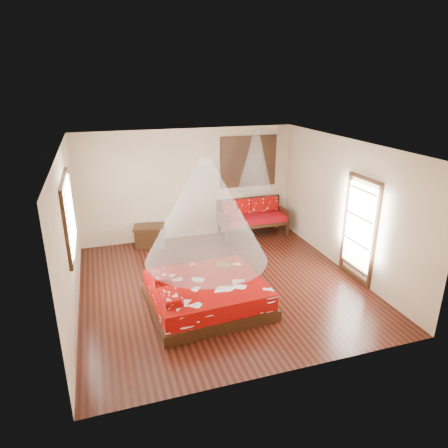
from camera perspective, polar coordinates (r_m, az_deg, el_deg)
The scene contains 10 objects.
room at distance 7.64m, azimuth -0.43°, elevation 0.70°, with size 5.54×5.54×2.84m.
bed at distance 7.36m, azimuth -2.58°, elevation -9.98°, with size 2.18×1.99×0.64m.
daybed at distance 10.56m, azimuth 4.02°, elevation 1.19°, with size 1.78×0.79×0.94m.
storage_chest at distance 10.09m, azimuth -10.55°, elevation -1.62°, with size 0.83×0.67×0.51m.
shutter_panel at distance 10.50m, azimuth 3.52°, elevation 8.90°, with size 1.52×0.06×1.32m.
window_left at distance 7.45m, azimuth -21.25°, elevation 1.19°, with size 0.10×1.74×1.34m.
glazed_door at distance 8.44m, azimuth 18.74°, elevation -0.87°, with size 0.08×1.02×2.16m.
wine_tray at distance 7.80m, azimuth -0.08°, elevation -5.57°, with size 0.28×0.28×0.23m.
mosquito_net_main at distance 6.71m, azimuth -2.64°, elevation 1.93°, with size 2.14×2.14×1.80m, color white.
mosquito_net_daybed at distance 10.06m, azimuth 4.50°, elevation 8.95°, with size 0.85×0.85×1.50m, color white.
Camera 1 is at (-2.14, -6.88, 3.95)m, focal length 32.00 mm.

